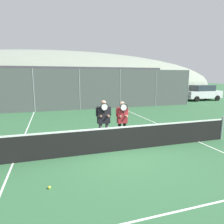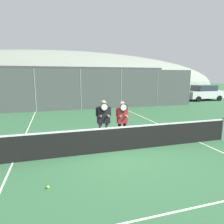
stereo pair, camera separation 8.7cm
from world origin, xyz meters
TOP-DOWN VIEW (x-y plane):
  - ground_plane at (0.00, 0.00)m, footprint 120.00×120.00m
  - hill_distant at (0.00, 57.51)m, footprint 101.88×56.60m
  - clubhouse_building at (0.31, 17.19)m, footprint 19.62×5.50m
  - fence_back at (0.00, 9.65)m, footprint 20.85×0.06m
  - tennis_net at (0.00, 0.00)m, footprint 9.50×0.09m
  - court_line_left_sideline at (-3.53, 3.00)m, footprint 0.05×16.00m
  - court_line_right_sideline at (3.53, 3.00)m, footprint 0.05×16.00m
  - court_line_service_near at (0.00, -3.50)m, footprint 7.06×0.05m
  - player_leftmost at (-0.31, 0.95)m, footprint 0.63×0.34m
  - player_center_left at (0.46, 0.92)m, footprint 0.53×0.34m
  - car_far_left at (-5.85, 11.99)m, footprint 4.34×1.94m
  - car_left_of_center at (-1.00, 12.36)m, footprint 4.04×2.07m
  - car_center at (3.97, 12.03)m, footprint 4.59×1.92m
  - car_right_of_center at (9.19, 12.21)m, footprint 4.53×2.05m
  - car_far_right at (14.26, 12.14)m, footprint 4.29×2.01m
  - tennis_ball_on_court at (-2.44, -1.85)m, footprint 0.07×0.07m

SIDE VIEW (x-z plane):
  - ground_plane at x=0.00m, z-range 0.00..0.00m
  - hill_distant at x=0.00m, z-range -9.91..9.91m
  - court_line_left_sideline at x=-3.53m, z-range 0.00..0.01m
  - court_line_right_sideline at x=3.53m, z-range 0.00..0.01m
  - court_line_service_near at x=0.00m, z-range 0.00..0.01m
  - tennis_ball_on_court at x=-2.44m, z-range 0.00..0.07m
  - tennis_net at x=0.00m, z-range -0.03..0.98m
  - car_far_left at x=-5.85m, z-range 0.03..1.71m
  - car_far_right at x=14.26m, z-range 0.02..1.75m
  - car_right_of_center at x=9.19m, z-range 0.02..1.79m
  - car_center at x=3.97m, z-range 0.01..1.84m
  - car_left_of_center at x=-1.00m, z-range 0.01..1.90m
  - player_center_left at x=0.46m, z-range 0.15..1.84m
  - player_leftmost at x=-0.31m, z-range 0.17..1.95m
  - fence_back at x=0.00m, z-range 0.00..3.29m
  - clubhouse_building at x=0.31m, z-range 0.02..3.70m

